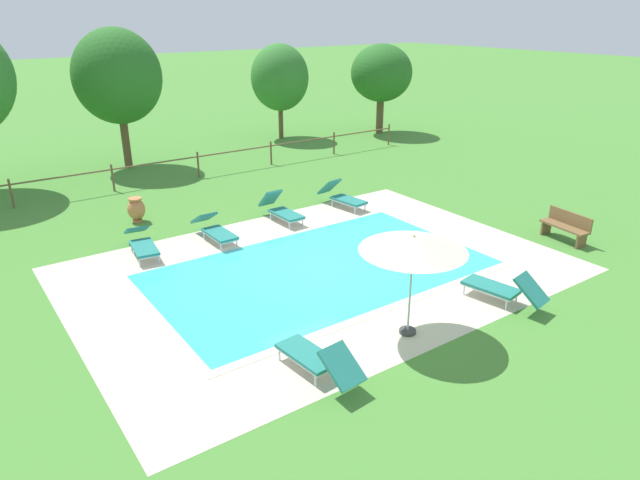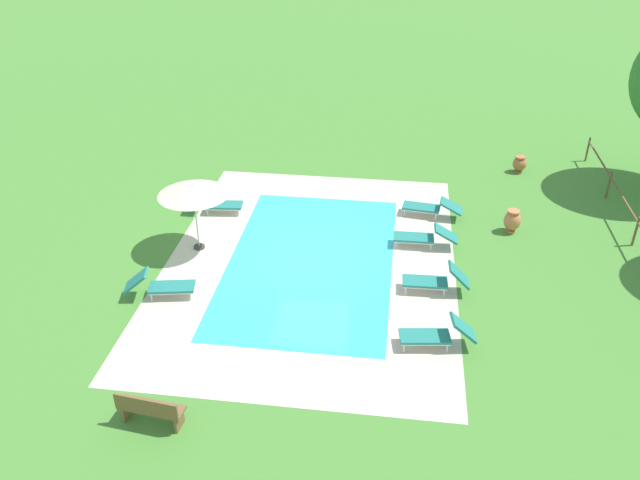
% 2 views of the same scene
% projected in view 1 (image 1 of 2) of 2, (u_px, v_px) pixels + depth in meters
% --- Properties ---
extents(ground_plane, '(160.00, 160.00, 0.00)m').
position_uv_depth(ground_plane, '(320.00, 269.00, 15.23)').
color(ground_plane, '#478433').
extents(pool_deck_paving, '(12.61, 8.96, 0.01)m').
position_uv_depth(pool_deck_paving, '(320.00, 269.00, 15.22)').
color(pool_deck_paving, beige).
rests_on(pool_deck_paving, ground).
extents(swimming_pool_water, '(8.75, 5.10, 0.01)m').
position_uv_depth(swimming_pool_water, '(320.00, 269.00, 15.22)').
color(swimming_pool_water, '#38C6D1').
rests_on(swimming_pool_water, ground).
extents(pool_coping_rim, '(9.23, 5.58, 0.01)m').
position_uv_depth(pool_coping_rim, '(320.00, 269.00, 15.22)').
color(pool_coping_rim, beige).
rests_on(pool_coping_rim, ground).
extents(sun_lounger_north_near_steps, '(0.86, 2.01, 0.90)m').
position_uv_depth(sun_lounger_north_near_steps, '(343.00, 196.00, 19.89)').
color(sun_lounger_north_near_steps, '#237A70').
rests_on(sun_lounger_north_near_steps, ground).
extents(sun_lounger_north_mid, '(0.96, 2.05, 0.87)m').
position_uv_depth(sun_lounger_north_mid, '(502.00, 288.00, 13.37)').
color(sun_lounger_north_mid, '#237A70').
rests_on(sun_lounger_north_mid, ground).
extents(sun_lounger_north_far, '(0.64, 2.06, 0.76)m').
position_uv_depth(sun_lounger_north_far, '(215.00, 229.00, 16.98)').
color(sun_lounger_north_far, '#237A70').
rests_on(sun_lounger_north_far, ground).
extents(sun_lounger_north_end, '(0.66, 1.94, 0.94)m').
position_uv_depth(sun_lounger_north_end, '(281.00, 210.00, 18.57)').
color(sun_lounger_north_end, '#237A70').
rests_on(sun_lounger_north_end, ground).
extents(sun_lounger_south_near_corner, '(0.87, 2.14, 0.71)m').
position_uv_depth(sun_lounger_south_near_corner, '(142.00, 243.00, 16.04)').
color(sun_lounger_south_near_corner, '#237A70').
rests_on(sun_lounger_south_near_corner, ground).
extents(sun_lounger_south_mid, '(0.78, 2.05, 0.83)m').
position_uv_depth(sun_lounger_south_mid, '(317.00, 358.00, 10.71)').
color(sun_lounger_south_mid, '#237A70').
rests_on(sun_lounger_south_mid, ground).
extents(patio_umbrella_open_foreground, '(2.22, 2.22, 2.28)m').
position_uv_depth(patio_umbrella_open_foreground, '(413.00, 244.00, 11.46)').
color(patio_umbrella_open_foreground, '#383838').
rests_on(patio_umbrella_open_foreground, ground).
extents(wooden_bench_lawn_side, '(0.62, 1.54, 0.87)m').
position_uv_depth(wooden_bench_lawn_side, '(566.00, 226.00, 16.98)').
color(wooden_bench_lawn_side, brown).
rests_on(wooden_bench_lawn_side, ground).
extents(terracotta_urn_by_tree, '(0.56, 0.56, 0.81)m').
position_uv_depth(terracotta_urn_by_tree, '(136.00, 209.00, 18.48)').
color(terracotta_urn_by_tree, '#C67547').
rests_on(terracotta_urn_by_tree, ground).
extents(perimeter_fence, '(20.96, 0.08, 1.05)m').
position_uv_depth(perimeter_fence, '(198.00, 160.00, 23.36)').
color(perimeter_fence, brown).
rests_on(perimeter_fence, ground).
extents(tree_far_west, '(3.63, 3.63, 5.82)m').
position_uv_depth(tree_far_west, '(117.00, 77.00, 23.61)').
color(tree_far_west, brown).
rests_on(tree_far_west, ground).
extents(tree_centre, '(3.00, 3.00, 4.87)m').
position_uv_depth(tree_centre, '(280.00, 78.00, 29.54)').
color(tree_centre, brown).
rests_on(tree_centre, ground).
extents(tree_far_east, '(3.32, 3.32, 4.77)m').
position_uv_depth(tree_far_east, '(381.00, 73.00, 30.82)').
color(tree_far_east, brown).
rests_on(tree_far_east, ground).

